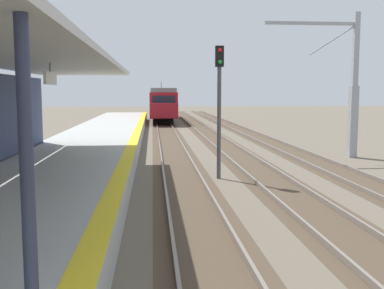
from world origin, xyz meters
The scene contains 7 objects.
station_platform centered at (-2.50, 16.00, 0.45)m, with size 5.00×80.00×0.91m.
track_pair_nearest_platform centered at (1.90, 20.00, 0.05)m, with size 2.34×120.00×0.16m.
track_pair_middle centered at (5.30, 20.00, 0.05)m, with size 2.34×120.00×0.16m.
track_pair_far_side centered at (8.70, 20.00, 0.05)m, with size 2.34×120.00×0.16m.
approaching_train centered at (1.90, 53.26, 2.18)m, with size 2.93×19.60×4.76m.
rail_signal_post centered at (3.36, 15.35, 3.19)m, with size 0.32×0.34×5.20m.
catenary_pylon_far_side centered at (10.92, 20.73, 3.60)m, with size 5.00×0.40×7.50m.
Camera 1 is at (0.76, -2.57, 3.41)m, focal length 43.11 mm.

